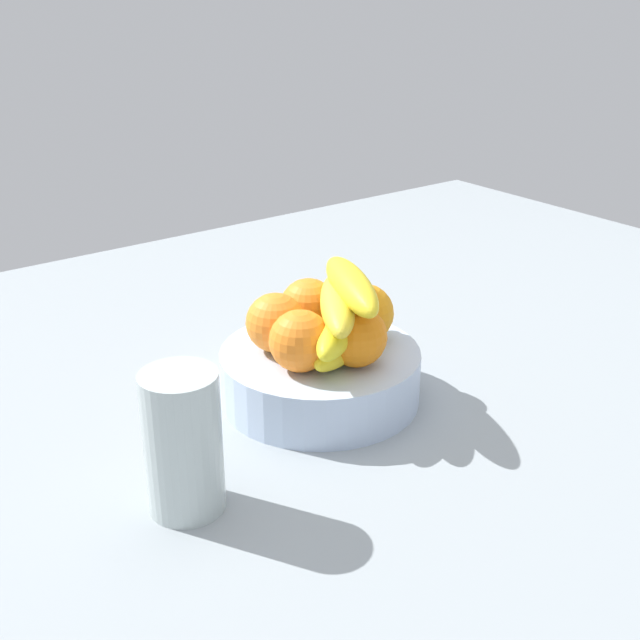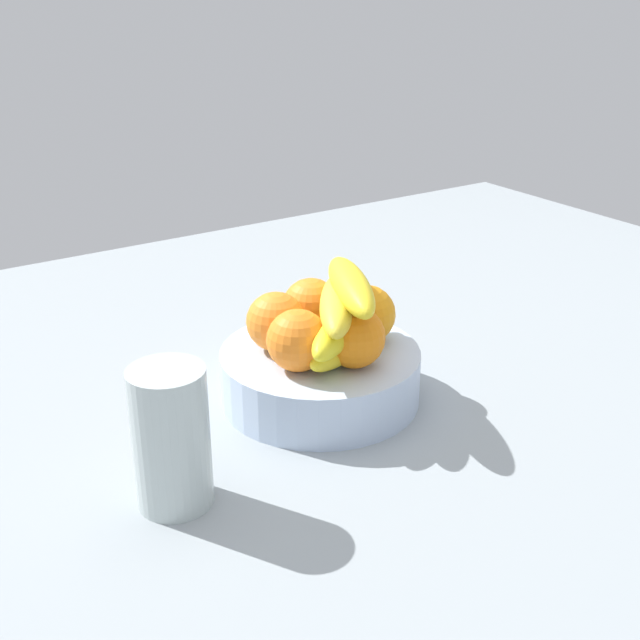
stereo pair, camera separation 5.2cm
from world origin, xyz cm
name	(u,v)px [view 2 (the right image)]	position (x,y,z in cm)	size (l,w,h in cm)	color
ground_plane	(351,405)	(0.00, 0.00, -1.50)	(180.00, 140.00, 3.00)	#8C959B
fruit_bowl	(320,375)	(3.66, -1.33, 3.21)	(23.97, 23.97, 6.42)	silver
orange_front_left	(276,322)	(7.66, -4.66, 9.97)	(7.10, 7.10, 7.10)	orange
orange_front_right	(298,340)	(8.29, 1.18, 9.97)	(7.10, 7.10, 7.10)	orange
orange_center	(354,337)	(2.51, 3.96, 9.97)	(7.10, 7.10, 7.10)	orange
orange_back_left	(366,314)	(-2.51, -0.61, 9.97)	(7.10, 7.10, 7.10)	orange
orange_back_right	(311,307)	(1.75, -6.26, 9.97)	(7.10, 7.10, 7.10)	orange
banana_bunch	(345,314)	(2.04, 1.37, 11.72)	(18.14, 17.43, 10.60)	yellow
thermos_tumbler	(171,438)	(26.79, 8.17, 7.23)	(7.45, 7.45, 14.46)	#AFBDBC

